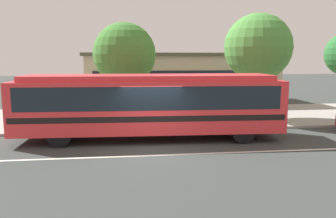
% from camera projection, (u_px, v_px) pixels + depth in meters
% --- Properties ---
extents(ground_plane, '(120.00, 120.00, 0.00)m').
position_uv_depth(ground_plane, '(153.00, 150.00, 13.47)').
color(ground_plane, '#363C3A').
extents(sidewalk_slab, '(60.00, 8.00, 0.12)m').
position_uv_depth(sidewalk_slab, '(143.00, 117.00, 20.49)').
color(sidewalk_slab, '#9E9892').
rests_on(sidewalk_slab, ground_plane).
extents(lane_stripe_center, '(56.00, 0.16, 0.01)m').
position_uv_depth(lane_stripe_center, '(155.00, 155.00, 12.69)').
color(lane_stripe_center, silver).
rests_on(lane_stripe_center, ground_plane).
extents(transit_bus, '(11.73, 3.01, 2.89)m').
position_uv_depth(transit_bus, '(150.00, 102.00, 15.00)').
color(transit_bus, '#EB3338').
rests_on(transit_bus, ground_plane).
extents(pedestrian_waiting_near_sign, '(0.43, 0.43, 1.65)m').
position_uv_depth(pedestrian_waiting_near_sign, '(154.00, 108.00, 17.40)').
color(pedestrian_waiting_near_sign, '#776D51').
rests_on(pedestrian_waiting_near_sign, sidewalk_slab).
extents(pedestrian_walking_along_curb, '(0.39, 0.39, 1.66)m').
position_uv_depth(pedestrian_walking_along_curb, '(176.00, 104.00, 18.60)').
color(pedestrian_walking_along_curb, '#3C3633').
rests_on(pedestrian_walking_along_curb, sidewalk_slab).
extents(bus_stop_sign, '(0.15, 0.44, 2.68)m').
position_uv_depth(bus_stop_sign, '(207.00, 94.00, 17.16)').
color(bus_stop_sign, gray).
rests_on(bus_stop_sign, sidewalk_slab).
extents(street_tree_near_stop, '(3.48, 3.48, 5.45)m').
position_uv_depth(street_tree_near_stop, '(125.00, 54.00, 18.72)').
color(street_tree_near_stop, brown).
rests_on(street_tree_near_stop, sidewalk_slab).
extents(street_tree_mid_block, '(3.82, 3.82, 6.01)m').
position_uv_depth(street_tree_mid_block, '(258.00, 48.00, 19.17)').
color(street_tree_mid_block, brown).
rests_on(street_tree_mid_block, sidewalk_slab).
extents(station_building, '(14.70, 7.19, 3.99)m').
position_uv_depth(station_building, '(179.00, 78.00, 27.36)').
color(station_building, tan).
rests_on(station_building, ground_plane).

